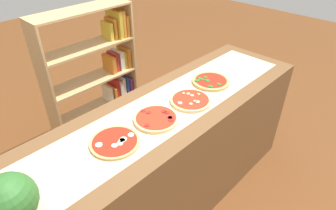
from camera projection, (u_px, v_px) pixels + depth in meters
ground_plane at (168, 198)px, 2.47m from camera, size 12.00×12.00×0.00m
counter at (168, 159)px, 2.20m from camera, size 2.43×0.68×0.96m
parchment_paper at (168, 107)px, 1.93m from camera, size 2.22×0.45×0.00m
pizza_mozzarella_0 at (115, 142)px, 1.62m from camera, size 0.29×0.29×0.02m
pizza_pepperoni_1 at (156, 119)px, 1.80m from camera, size 0.28×0.28×0.03m
pizza_mushroom_2 at (191, 100)px, 1.98m from camera, size 0.28×0.28×0.03m
pizza_spinach_3 at (211, 81)px, 2.20m from camera, size 0.29×0.29×0.03m
watermelon at (9, 200)px, 1.17m from camera, size 0.23×0.23×0.23m
bookshelf at (104, 76)px, 2.91m from camera, size 0.93×0.27×1.37m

